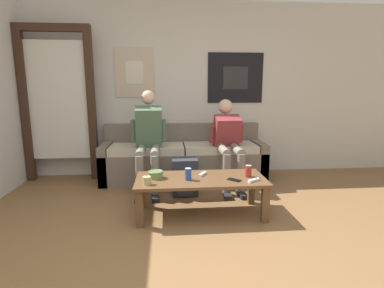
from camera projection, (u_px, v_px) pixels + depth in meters
name	position (u px, v px, depth m)	size (l,w,h in m)	color
ground_plane	(180.00, 283.00, 2.06)	(18.00, 18.00, 0.00)	brown
wall_back	(171.00, 90.00, 4.49)	(10.00, 0.07, 2.55)	silver
door_frame	(58.00, 96.00, 4.16)	(1.00, 0.10, 2.15)	#382319
couch	(184.00, 159.00, 4.35)	(2.31, 0.69, 0.78)	#70665B
coffee_table	(201.00, 184.00, 3.11)	(1.33, 0.60, 0.40)	brown
person_seated_adult	(148.00, 136.00, 3.89)	(0.47, 0.88, 1.28)	gray
person_seated_teen	(228.00, 139.00, 3.98)	(0.47, 0.90, 1.16)	gray
backpack	(185.00, 178.00, 3.69)	(0.32, 0.26, 0.46)	#282D38
ceramic_bowl	(156.00, 174.00, 3.08)	(0.16, 0.16, 0.08)	#607F47
pillar_candle	(147.00, 181.00, 2.88)	(0.08, 0.08, 0.09)	tan
drink_can_blue	(188.00, 174.00, 3.01)	(0.07, 0.07, 0.12)	#28479E
drink_can_red	(248.00, 171.00, 3.12)	(0.07, 0.07, 0.12)	maroon
game_controller_near_left	(203.00, 174.00, 3.19)	(0.10, 0.14, 0.03)	white
game_controller_near_right	(254.00, 180.00, 2.98)	(0.14, 0.10, 0.03)	white
cell_phone	(234.00, 180.00, 3.01)	(0.14, 0.14, 0.01)	black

